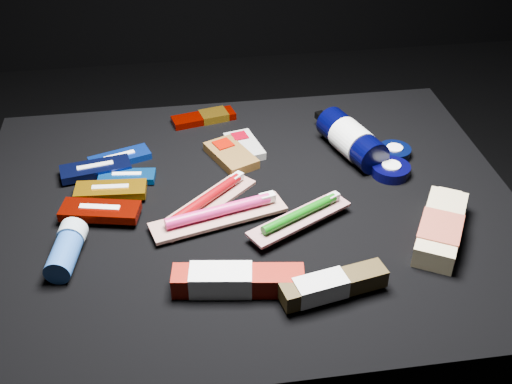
{
  "coord_description": "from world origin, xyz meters",
  "views": [
    {
      "loc": [
        -0.12,
        -0.91,
        1.11
      ],
      "look_at": [
        0.01,
        0.01,
        0.42
      ],
      "focal_mm": 45.0,
      "sensor_mm": 36.0,
      "label": 1
    }
  ],
  "objects": [
    {
      "name": "power_bar",
      "position": [
        -0.05,
        0.32,
        0.41
      ],
      "size": [
        0.14,
        0.07,
        0.02
      ],
      "rotation": [
        0.0,
        0.0,
        0.22
      ],
      "color": "#730700",
      "rests_on": "cloth_table"
    },
    {
      "name": "ground",
      "position": [
        0.0,
        0.0,
        0.0
      ],
      "size": [
        3.0,
        3.0,
        0.0
      ],
      "primitive_type": "plane",
      "color": "black",
      "rests_on": "ground"
    },
    {
      "name": "cloth_table",
      "position": [
        0.0,
        0.0,
        0.2
      ],
      "size": [
        0.98,
        0.78,
        0.4
      ],
      "primitive_type": "cube",
      "color": "black",
      "rests_on": "ground"
    },
    {
      "name": "luna_bar_4",
      "position": [
        -0.26,
        -0.0,
        0.42
      ],
      "size": [
        0.14,
        0.08,
        0.02
      ],
      "rotation": [
        0.0,
        0.0,
        -0.22
      ],
      "color": "#7E0C02",
      "rests_on": "cloth_table"
    },
    {
      "name": "toothpaste_carton_green",
      "position": [
        0.09,
        -0.24,
        0.42
      ],
      "size": [
        0.17,
        0.07,
        0.03
      ],
      "rotation": [
        0.0,
        0.0,
        0.2
      ],
      "color": "#362910",
      "rests_on": "cloth_table"
    },
    {
      "name": "clif_bar_1",
      "position": [
        0.02,
        0.19,
        0.41
      ],
      "size": [
        0.08,
        0.11,
        0.02
      ],
      "rotation": [
        0.0,
        0.0,
        0.23
      ],
      "color": "#9D9D97",
      "rests_on": "cloth_table"
    },
    {
      "name": "toothpaste_carton_red",
      "position": [
        -0.05,
        -0.21,
        0.42
      ],
      "size": [
        0.2,
        0.07,
        0.04
      ],
      "rotation": [
        0.0,
        0.0,
        -0.14
      ],
      "color": "maroon",
      "rests_on": "cloth_table"
    },
    {
      "name": "bodywash_bottle",
      "position": [
        0.31,
        -0.14,
        0.42
      ],
      "size": [
        0.15,
        0.19,
        0.04
      ],
      "rotation": [
        0.0,
        0.0,
        -0.52
      ],
      "color": "beige",
      "rests_on": "cloth_table"
    },
    {
      "name": "luna_bar_2",
      "position": [
        -0.28,
        0.14,
        0.41
      ],
      "size": [
        0.14,
        0.07,
        0.02
      ],
      "rotation": [
        0.0,
        0.0,
        0.18
      ],
      "color": "black",
      "rests_on": "cloth_table"
    },
    {
      "name": "toothbrush_pack_2",
      "position": [
        0.08,
        -0.07,
        0.42
      ],
      "size": [
        0.2,
        0.13,
        0.02
      ],
      "rotation": [
        0.0,
        0.0,
        0.49
      ],
      "color": "#B4ADA8",
      "rests_on": "cloth_table"
    },
    {
      "name": "clif_bar_0",
      "position": [
        -0.02,
        0.16,
        0.41
      ],
      "size": [
        0.1,
        0.13,
        0.02
      ],
      "rotation": [
        0.0,
        0.0,
        0.41
      ],
      "color": "brown",
      "rests_on": "cloth_table"
    },
    {
      "name": "lotion_bottle",
      "position": [
        0.23,
        0.14,
        0.43
      ],
      "size": [
        0.11,
        0.21,
        0.07
      ],
      "rotation": [
        0.0,
        0.0,
        0.32
      ],
      "color": "black",
      "rests_on": "cloth_table"
    },
    {
      "name": "deodorant_stick",
      "position": [
        -0.31,
        -0.1,
        0.42
      ],
      "size": [
        0.06,
        0.12,
        0.05
      ],
      "rotation": [
        0.0,
        0.0,
        -0.17
      ],
      "color": "#234F9B",
      "rests_on": "cloth_table"
    },
    {
      "name": "luna_bar_0",
      "position": [
        -0.23,
        0.18,
        0.41
      ],
      "size": [
        0.13,
        0.08,
        0.02
      ],
      "rotation": [
        0.0,
        0.0,
        0.32
      ],
      "color": "#0C31A7",
      "rests_on": "cloth_table"
    },
    {
      "name": "toothbrush_pack_0",
      "position": [
        -0.07,
        0.01,
        0.41
      ],
      "size": [
        0.2,
        0.19,
        0.02
      ],
      "rotation": [
        0.0,
        0.0,
        0.74
      ],
      "color": "#A29C98",
      "rests_on": "cloth_table"
    },
    {
      "name": "cream_tin_lower",
      "position": [
        0.28,
        0.06,
        0.41
      ],
      "size": [
        0.07,
        0.07,
        0.02
      ],
      "rotation": [
        0.0,
        0.0,
        -0.11
      ],
      "color": "black",
      "rests_on": "cloth_table"
    },
    {
      "name": "luna_bar_1",
      "position": [
        -0.22,
        0.11,
        0.41
      ],
      "size": [
        0.11,
        0.05,
        0.01
      ],
      "rotation": [
        0.0,
        0.0,
        -0.12
      ],
      "color": "#0A4CA4",
      "rests_on": "cloth_table"
    },
    {
      "name": "luna_bar_3",
      "position": [
        -0.25,
        0.06,
        0.42
      ],
      "size": [
        0.13,
        0.06,
        0.02
      ],
      "rotation": [
        0.0,
        0.0,
        -0.07
      ],
      "color": "#AD720A",
      "rests_on": "cloth_table"
    },
    {
      "name": "cream_tin_upper",
      "position": [
        0.31,
        0.12,
        0.41
      ],
      "size": [
        0.07,
        0.07,
        0.02
      ],
      "rotation": [
        0.0,
        0.0,
        -0.35
      ],
      "color": "black",
      "rests_on": "cloth_table"
    },
    {
      "name": "toothbrush_pack_1",
      "position": [
        -0.05,
        -0.04,
        0.42
      ],
      "size": [
        0.25,
        0.11,
        0.03
      ],
      "rotation": [
        0.0,
        0.0,
        0.26
      ],
      "color": "beige",
      "rests_on": "cloth_table"
    }
  ]
}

